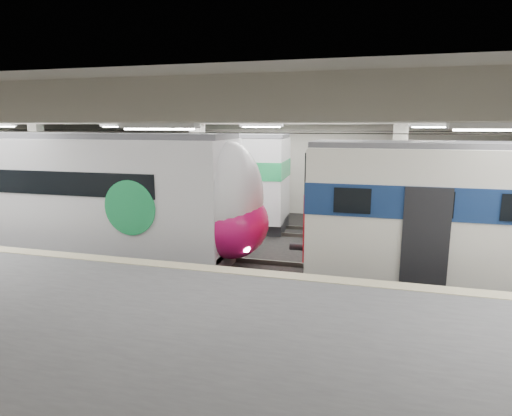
% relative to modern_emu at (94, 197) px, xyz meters
% --- Properties ---
extents(station_hall, '(36.00, 24.00, 5.75)m').
position_rel_modern_emu_xyz_m(station_hall, '(5.96, -1.74, 0.94)').
color(station_hall, black).
rests_on(station_hall, ground).
extents(modern_emu, '(14.64, 3.02, 4.68)m').
position_rel_modern_emu_xyz_m(modern_emu, '(0.00, 0.00, 0.00)').
color(modern_emu, silver).
rests_on(modern_emu, ground).
extents(far_train, '(14.38, 3.58, 4.54)m').
position_rel_modern_emu_xyz_m(far_train, '(-0.95, 5.50, 0.04)').
color(far_train, silver).
rests_on(far_train, ground).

